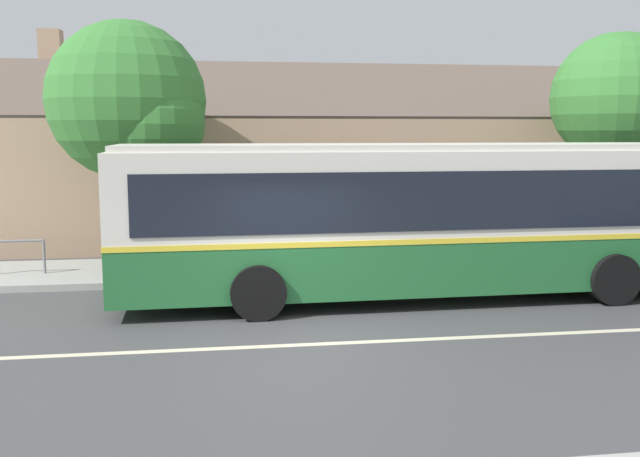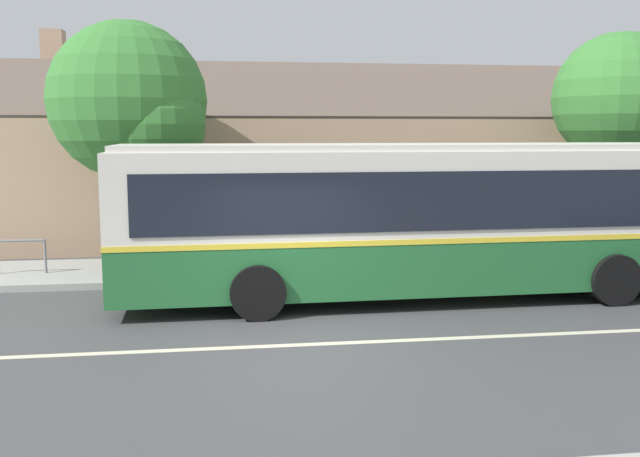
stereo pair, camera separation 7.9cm
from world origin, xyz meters
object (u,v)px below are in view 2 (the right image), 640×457
transit_bus (415,216)px  bike_rack (19,250)px  street_tree_primary (618,99)px  street_tree_secondary (133,107)px  bus_stop_sign (636,202)px  bench_down_street (325,247)px  bench_by_building (151,251)px

transit_bus → bike_rack: size_ratio=10.25×
street_tree_primary → bike_rack: (-14.77, -0.85, -3.47)m
street_tree_primary → street_tree_secondary: street_tree_secondary is taller
transit_bus → street_tree_primary: (6.44, 3.75, 2.49)m
street_tree_primary → bus_stop_sign: (-0.39, -1.65, -2.51)m
transit_bus → street_tree_secondary: bearing=148.0°
street_tree_secondary → bus_stop_sign: size_ratio=2.46×
bench_down_street → street_tree_primary: street_tree_primary is taller
bench_down_street → bike_rack: (-6.95, -0.10, 0.11)m
street_tree_secondary → bike_rack: (-2.52, -0.73, -3.22)m
transit_bus → bus_stop_sign: (6.06, 2.09, -0.02)m
bench_down_street → bus_stop_sign: bearing=-6.9°
transit_bus → bike_rack: bearing=160.8°
transit_bus → street_tree_secondary: street_tree_secondary is taller
transit_bus → street_tree_primary: bearing=30.2°
street_tree_secondary → bus_stop_sign: 12.17m
transit_bus → bike_rack: 8.87m
bench_down_street → street_tree_secondary: (-4.43, 0.63, 3.33)m
bench_by_building → bike_rack: 2.88m
street_tree_primary → bus_stop_sign: size_ratio=2.45×
bus_stop_sign → street_tree_primary: bearing=76.8°
street_tree_secondary → bike_rack: size_ratio=5.08×
bus_stop_sign → bike_rack: size_ratio=2.07×
bench_down_street → street_tree_primary: 8.63m
bench_down_street → street_tree_primary: size_ratio=0.29×
bench_by_building → bus_stop_sign: bearing=-4.8°
bench_by_building → bike_rack: bench_by_building is taller
transit_bus → bus_stop_sign: 6.41m
bus_stop_sign → bike_rack: bearing=176.8°
transit_bus → bus_stop_sign: size_ratio=4.95×
transit_bus → bench_by_building: transit_bus is taller
street_tree_primary → street_tree_secondary: 12.25m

